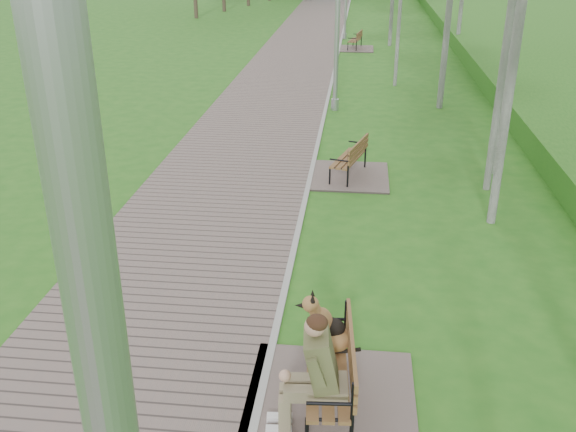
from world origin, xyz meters
name	(u,v)px	position (x,y,z in m)	size (l,w,h in m)	color
walkway	(289,68)	(-1.75, 21.50, 0.02)	(3.50, 67.00, 0.04)	#6F5F59
kerb	(335,69)	(0.00, 21.50, 0.03)	(0.10, 67.00, 0.05)	#999993
bench_main	(322,375)	(0.71, 2.42, 0.48)	(1.94, 2.16, 1.69)	#6F5F59
bench_second	(348,169)	(0.82, 9.92, 0.19)	(1.69, 1.88, 1.04)	#6F5F59
bench_third	(355,45)	(0.69, 26.20, 0.18)	(1.61, 1.79, 0.99)	#6F5F59
lamp_post_second	(338,16)	(0.27, 15.56, 2.73)	(0.23, 0.23, 5.84)	#9D9FA5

